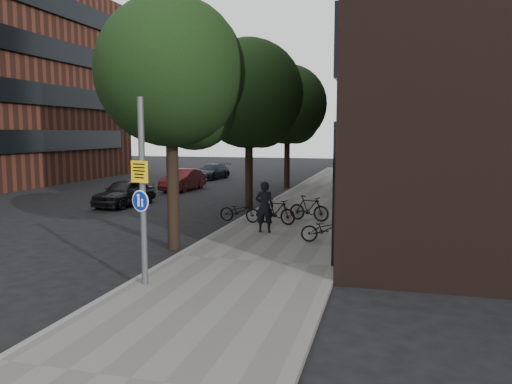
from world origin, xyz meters
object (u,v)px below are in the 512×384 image
(signpost, at_px, (143,191))
(pedestrian, at_px, (264,207))
(parked_car_near, at_px, (125,192))
(parked_bike_facade_near, at_px, (326,229))

(signpost, xyz_separation_m, pedestrian, (1.19, 6.45, -1.23))
(signpost, distance_m, parked_car_near, 13.64)
(parked_bike_facade_near, distance_m, parked_car_near, 12.14)
(parked_bike_facade_near, height_order, parked_car_near, parked_car_near)
(pedestrian, xyz_separation_m, parked_car_near, (-8.24, 5.12, -0.35))
(signpost, relative_size, parked_bike_facade_near, 2.69)
(parked_bike_facade_near, xyz_separation_m, parked_car_near, (-10.47, 6.14, 0.12))
(pedestrian, bearing_deg, parked_bike_facade_near, 150.10)
(parked_bike_facade_near, bearing_deg, parked_car_near, 46.60)
(pedestrian, height_order, parked_bike_facade_near, pedestrian)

